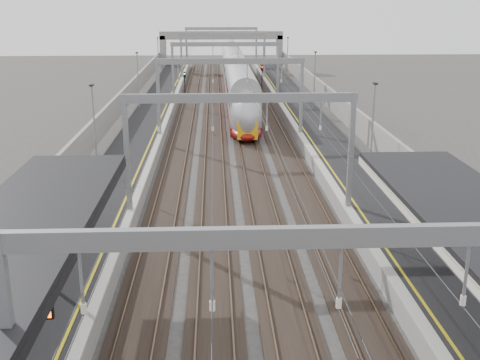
{
  "coord_description": "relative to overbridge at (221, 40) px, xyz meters",
  "views": [
    {
      "loc": [
        -1.39,
        -10.68,
        12.58
      ],
      "look_at": [
        0.0,
        21.74,
        2.74
      ],
      "focal_mm": 45.0,
      "sensor_mm": 36.0,
      "label": 1
    }
  ],
  "objects": [
    {
      "name": "wall_left",
      "position": [
        -11.2,
        -55.0,
        -3.71
      ],
      "size": [
        0.3,
        120.0,
        3.2
      ],
      "primitive_type": "cube",
      "color": "gray",
      "rests_on": "ground"
    },
    {
      "name": "overbridge",
      "position": [
        0.0,
        0.0,
        0.0
      ],
      "size": [
        22.0,
        2.2,
        6.9
      ],
      "color": "gray",
      "rests_on": "ground"
    },
    {
      "name": "signal_red_far",
      "position": [
        5.4,
        -25.29,
        -2.89
      ],
      "size": [
        0.32,
        0.32,
        3.48
      ],
      "color": "black",
      "rests_on": "ground"
    },
    {
      "name": "platform_left",
      "position": [
        -8.0,
        -55.0,
        -4.81
      ],
      "size": [
        4.0,
        120.0,
        1.0
      ],
      "primitive_type": "cube",
      "color": "black",
      "rests_on": "ground"
    },
    {
      "name": "train",
      "position": [
        1.5,
        -34.39,
        -3.08
      ],
      "size": [
        2.89,
        52.61,
        4.56
      ],
      "color": "maroon",
      "rests_on": "ground"
    },
    {
      "name": "tracks",
      "position": [
        0.0,
        -55.0,
        -5.26
      ],
      "size": [
        11.4,
        140.0,
        0.2
      ],
      "color": "black",
      "rests_on": "ground"
    },
    {
      "name": "platform_right",
      "position": [
        8.0,
        -55.0,
        -4.81
      ],
      "size": [
        4.0,
        120.0,
        1.0
      ],
      "primitive_type": "cube",
      "color": "black",
      "rests_on": "ground"
    },
    {
      "name": "wall_right",
      "position": [
        11.2,
        -55.0,
        -3.71
      ],
      "size": [
        0.3,
        120.0,
        3.2
      ],
      "primitive_type": "cube",
      "color": "gray",
      "rests_on": "ground"
    },
    {
      "name": "overhead_line",
      "position": [
        0.0,
        -48.38,
        0.83
      ],
      "size": [
        13.0,
        140.0,
        6.6
      ],
      "color": "gray",
      "rests_on": "platform_left"
    },
    {
      "name": "signal_red_near",
      "position": [
        3.2,
        -30.71,
        -2.89
      ],
      "size": [
        0.32,
        0.32,
        3.48
      ],
      "color": "black",
      "rests_on": "ground"
    },
    {
      "name": "signal_green",
      "position": [
        -5.2,
        -32.43,
        -2.89
      ],
      "size": [
        0.32,
        0.32,
        3.48
      ],
      "color": "black",
      "rests_on": "ground"
    }
  ]
}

